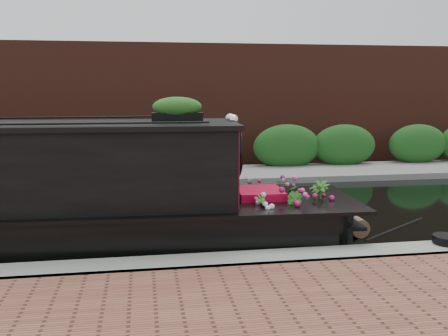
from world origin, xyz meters
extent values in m
plane|color=black|center=(0.00, 0.00, 0.00)|extent=(80.00, 80.00, 0.00)
cube|color=gray|center=(0.00, -3.30, 0.00)|extent=(40.00, 0.60, 0.50)
cube|color=gray|center=(0.00, 4.20, 0.00)|extent=(40.00, 2.40, 0.34)
cube|color=#1C4D1A|center=(0.00, 5.10, 0.00)|extent=(40.00, 1.10, 2.80)
cube|color=#52261B|center=(0.00, 7.20, 0.00)|extent=(40.00, 1.00, 8.00)
cube|color=#BE072D|center=(1.61, -1.80, 1.33)|extent=(0.13, 1.63, 1.26)
cube|color=black|center=(0.37, -2.63, 1.40)|extent=(0.84, 0.06, 0.51)
cube|color=#BE072D|center=(2.09, -1.80, 0.65)|extent=(0.78, 0.87, 0.47)
sphere|color=white|center=(1.62, -1.93, 2.06)|extent=(0.17, 0.17, 0.17)
sphere|color=white|center=(1.62, -1.67, 2.06)|extent=(0.17, 0.17, 0.17)
cube|color=black|center=(0.74, -1.80, 2.10)|extent=(0.81, 0.24, 0.14)
ellipsoid|color=#D15217|center=(0.74, -1.80, 2.28)|extent=(0.89, 0.23, 0.22)
imported|color=#2F6A23|center=(1.99, -2.43, 0.68)|extent=(0.31, 0.33, 0.52)
imported|color=#2F6A23|center=(2.53, -2.43, 0.69)|extent=(0.38, 0.37, 0.54)
imported|color=#2F6A23|center=(2.73, -1.36, 0.67)|extent=(0.46, 0.41, 0.50)
imported|color=#2F6A23|center=(3.03, -2.07, 0.73)|extent=(0.49, 0.49, 0.63)
imported|color=#2F6A23|center=(2.06, -1.14, 0.71)|extent=(0.25, 0.33, 0.58)
cylinder|color=brown|center=(3.85, -1.80, 0.16)|extent=(0.33, 0.37, 0.33)
cylinder|color=black|center=(4.67, -3.18, 0.31)|extent=(0.43, 0.43, 0.12)
camera|label=1|loc=(0.19, -9.75, 2.57)|focal=40.00mm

